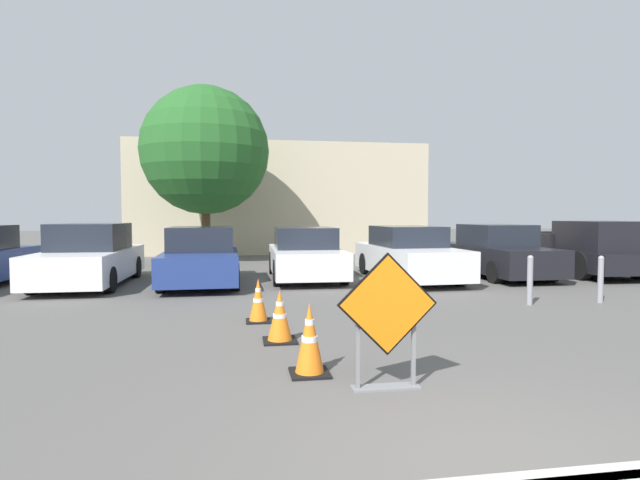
{
  "coord_description": "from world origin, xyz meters",
  "views": [
    {
      "loc": [
        -1.89,
        -2.79,
        1.79
      ],
      "look_at": [
        0.72,
        13.25,
        0.98
      ],
      "focal_mm": 28.0,
      "sensor_mm": 36.0,
      "label": 1
    }
  ],
  "objects": [
    {
      "name": "parked_car_fifth",
      "position": [
        2.74,
        10.44,
        0.69
      ],
      "size": [
        1.96,
        4.72,
        1.48
      ],
      "rotation": [
        0.0,
        0.0,
        3.17
      ],
      "color": "white",
      "rests_on": "ground_plane"
    },
    {
      "name": "street_tree_behind_lot",
      "position": [
        -3.11,
        16.4,
        4.19
      ],
      "size": [
        4.76,
        4.76,
        6.57
      ],
      "color": "#513823",
      "rests_on": "ground_plane"
    },
    {
      "name": "traffic_cone_nearest",
      "position": [
        -1.12,
        2.69,
        0.4
      ],
      "size": [
        0.44,
        0.44,
        0.81
      ],
      "color": "black",
      "rests_on": "ground_plane"
    },
    {
      "name": "road_closed_sign",
      "position": [
        -0.4,
        2.07,
        0.76
      ],
      "size": [
        1.05,
        0.2,
        1.41
      ],
      "color": "black",
      "rests_on": "ground_plane"
    },
    {
      "name": "parked_car_third",
      "position": [
        -2.86,
        10.46,
        0.68
      ],
      "size": [
        1.96,
        4.43,
        1.48
      ],
      "rotation": [
        0.0,
        0.0,
        3.16
      ],
      "color": "navy",
      "rests_on": "ground_plane"
    },
    {
      "name": "building_facade_backdrop",
      "position": [
        0.02,
        21.91,
        2.55
      ],
      "size": [
        13.63,
        5.0,
        5.1
      ],
      "color": "beige",
      "rests_on": "ground_plane"
    },
    {
      "name": "ground_plane",
      "position": [
        0.0,
        10.0,
        0.0
      ],
      "size": [
        96.0,
        96.0,
        0.0
      ],
      "primitive_type": "plane",
      "color": "#565451"
    },
    {
      "name": "bollard_second",
      "position": [
        5.39,
        6.27,
        0.51
      ],
      "size": [
        0.12,
        0.12,
        0.97
      ],
      "color": "gray",
      "rests_on": "ground_plane"
    },
    {
      "name": "parked_car_sixth",
      "position": [
        5.54,
        10.7,
        0.69
      ],
      "size": [
        1.84,
        4.37,
        1.51
      ],
      "rotation": [
        0.0,
        0.0,
        3.15
      ],
      "color": "black",
      "rests_on": "ground_plane"
    },
    {
      "name": "traffic_cone_second",
      "position": [
        -1.33,
        4.19,
        0.36
      ],
      "size": [
        0.47,
        0.47,
        0.73
      ],
      "color": "black",
      "rests_on": "ground_plane"
    },
    {
      "name": "pickup_truck",
      "position": [
        8.33,
        10.75,
        0.73
      ],
      "size": [
        2.12,
        5.31,
        1.62
      ],
      "rotation": [
        0.0,
        0.0,
        3.1
      ],
      "color": "black",
      "rests_on": "ground_plane"
    },
    {
      "name": "traffic_cone_third",
      "position": [
        -1.58,
        5.55,
        0.36
      ],
      "size": [
        0.41,
        0.41,
        0.73
      ],
      "color": "black",
      "rests_on": "ground_plane"
    },
    {
      "name": "parked_car_fourth",
      "position": [
        -0.06,
        11.06,
        0.67
      ],
      "size": [
        1.99,
        4.38,
        1.44
      ],
      "rotation": [
        0.0,
        0.0,
        3.12
      ],
      "color": "white",
      "rests_on": "ground_plane"
    },
    {
      "name": "bollard_nearest",
      "position": [
        3.82,
        6.27,
        0.53
      ],
      "size": [
        0.12,
        0.12,
        1.0
      ],
      "color": "gray",
      "rests_on": "ground_plane"
    },
    {
      "name": "parked_car_second",
      "position": [
        -5.66,
        10.7,
        0.71
      ],
      "size": [
        1.89,
        4.62,
        1.58
      ],
      "rotation": [
        0.0,
        0.0,
        3.13
      ],
      "color": "white",
      "rests_on": "ground_plane"
    }
  ]
}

